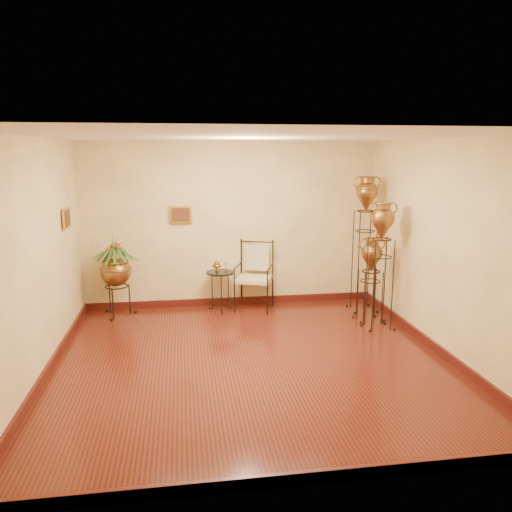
{
  "coord_description": "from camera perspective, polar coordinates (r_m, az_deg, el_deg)",
  "views": [
    {
      "loc": [
        -0.83,
        -5.93,
        2.61
      ],
      "look_at": [
        0.25,
        1.3,
        1.1
      ],
      "focal_mm": 35.0,
      "sensor_mm": 36.0,
      "label": 1
    }
  ],
  "objects": [
    {
      "name": "planter_urn",
      "position": [
        8.35,
        -15.75,
        -1.32
      ],
      "size": [
        0.87,
        0.87,
        1.43
      ],
      "rotation": [
        0.0,
        0.0,
        0.16
      ],
      "color": "black",
      "rests_on": "ground"
    },
    {
      "name": "side_table",
      "position": [
        8.41,
        -4.08,
        -3.94
      ],
      "size": [
        0.61,
        0.61,
        0.85
      ],
      "rotation": [
        0.0,
        0.0,
        -0.4
      ],
      "color": "black",
      "rests_on": "ground"
    },
    {
      "name": "amphora_mid",
      "position": [
        7.67,
        14.01,
        -0.95
      ],
      "size": [
        0.56,
        0.56,
        1.94
      ],
      "rotation": [
        0.0,
        0.0,
        -0.35
      ],
      "color": "black",
      "rests_on": "ground"
    },
    {
      "name": "room_shell",
      "position": [
        6.06,
        -0.58,
        3.35
      ],
      "size": [
        5.02,
        5.02,
        2.81
      ],
      "color": "#FFE7A4",
      "rests_on": "ground"
    },
    {
      "name": "ground",
      "position": [
        6.53,
        -0.49,
        -11.88
      ],
      "size": [
        5.0,
        5.0,
        0.0
      ],
      "primitive_type": "plane",
      "color": "#591B15",
      "rests_on": "ground"
    },
    {
      "name": "amphora_short",
      "position": [
        7.96,
        12.96,
        -2.69
      ],
      "size": [
        0.46,
        0.46,
        1.36
      ],
      "rotation": [
        0.0,
        0.0,
        -0.12
      ],
      "color": "black",
      "rests_on": "ground"
    },
    {
      "name": "amphora_tall",
      "position": [
        8.44,
        12.31,
        1.52
      ],
      "size": [
        0.59,
        0.59,
        2.27
      ],
      "rotation": [
        0.0,
        0.0,
        0.43
      ],
      "color": "black",
      "rests_on": "ground"
    },
    {
      "name": "armchair",
      "position": [
        8.41,
        -0.23,
        -2.34
      ],
      "size": [
        0.81,
        0.78,
        1.14
      ],
      "rotation": [
        0.0,
        0.0,
        -0.35
      ],
      "color": "black",
      "rests_on": "ground"
    }
  ]
}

